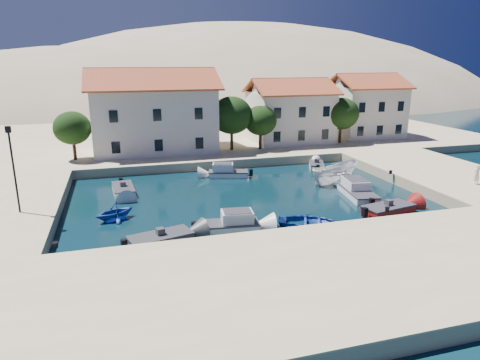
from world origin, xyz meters
name	(u,v)px	position (x,y,z in m)	size (l,w,h in m)	color
ground	(288,241)	(0.00, 0.00, 0.00)	(400.00, 400.00, 0.00)	black
quay_south	(332,277)	(0.00, -6.00, 0.50)	(52.00, 12.00, 1.00)	tan
quay_east	(440,174)	(20.50, 10.00, 0.50)	(11.00, 20.00, 1.00)	tan
quay_west	(5,212)	(-19.00, 10.00, 0.50)	(8.00, 20.00, 1.00)	tan
quay_north	(204,137)	(2.00, 38.00, 0.50)	(80.00, 36.00, 1.00)	tan
hills	(209,161)	(20.64, 123.62, -23.40)	(254.00, 176.00, 99.00)	tan
building_left	(153,109)	(-6.00, 28.00, 5.94)	(14.70, 9.45, 9.70)	silver
building_mid	(290,110)	(12.00, 29.00, 5.22)	(10.50, 8.40, 8.30)	silver
building_right	(365,105)	(24.00, 30.00, 5.47)	(9.45, 8.40, 8.80)	silver
trees	(244,118)	(4.51, 25.46, 4.84)	(37.30, 5.30, 6.45)	#382314
lamppost	(13,161)	(-17.50, 8.00, 4.75)	(0.35, 0.25, 6.22)	black
bollards	(303,203)	(2.80, 3.87, 1.15)	(29.36, 9.56, 0.30)	black
motorboat_grey_sw	(161,239)	(-8.14, 1.99, 0.29)	(4.42, 2.82, 1.25)	#38373C
cabin_cruiser_south	(229,224)	(-3.30, 2.84, 0.48)	(4.37, 2.27, 1.60)	white
rowboat_south	(309,226)	(2.48, 2.04, 0.00)	(3.15, 4.41, 0.91)	#1C439B
motorboat_red_se	(388,209)	(9.64, 2.94, 0.29)	(4.46, 2.66, 1.25)	maroon
cabin_cruiser_east	(358,191)	(9.56, 7.28, 0.48)	(2.90, 5.39, 1.60)	white
boat_east	(334,183)	(9.65, 11.70, 0.00)	(2.14, 5.70, 2.20)	white
motorboat_white_ne	(317,165)	(10.68, 17.76, 0.30)	(2.54, 3.48, 1.25)	white
rowboat_west	(115,220)	(-11.01, 7.32, 0.00)	(2.57, 2.98, 1.57)	#1C439B
motorboat_white_west	(123,190)	(-10.21, 14.14, 0.29)	(2.03, 4.09, 1.25)	white
cabin_cruiser_north	(228,172)	(0.30, 16.85, 0.48)	(4.30, 2.68, 1.60)	white
pedestrian	(477,174)	(19.76, 4.81, 1.89)	(0.65, 0.43, 1.78)	beige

